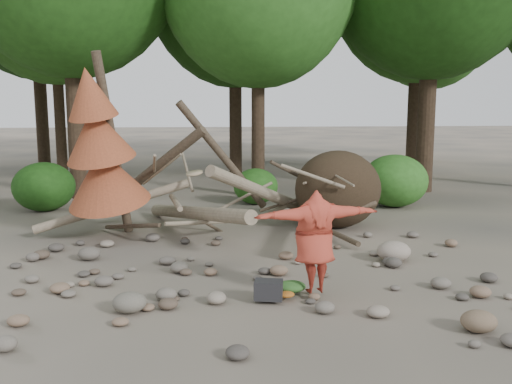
{
  "coord_description": "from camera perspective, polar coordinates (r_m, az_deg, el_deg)",
  "views": [
    {
      "loc": [
        -0.71,
        -9.8,
        3.23
      ],
      "look_at": [
        0.27,
        1.5,
        1.4
      ],
      "focal_mm": 40.0,
      "sensor_mm": 36.0,
      "label": 1
    }
  ],
  "objects": [
    {
      "name": "cloth_orange",
      "position": [
        9.47,
        3.04,
        -10.48
      ],
      "size": [
        0.27,
        0.22,
        0.1
      ],
      "primitive_type": "ellipsoid",
      "color": "#A45A1C",
      "rests_on": "ground"
    },
    {
      "name": "bush_left",
      "position": [
        17.84,
        -20.45,
        0.5
      ],
      "size": [
        1.8,
        1.8,
        1.44
      ],
      "primitive_type": "ellipsoid",
      "color": "#1E4C14",
      "rests_on": "ground"
    },
    {
      "name": "boulder_front_right",
      "position": [
        8.81,
        21.39,
        -11.94
      ],
      "size": [
        0.51,
        0.46,
        0.31
      ],
      "primitive_type": "ellipsoid",
      "color": "brown",
      "rests_on": "ground"
    },
    {
      "name": "deadfall_pile",
      "position": [
        14.48,
        5.99,
        0.06
      ],
      "size": [
        8.55,
        5.24,
        3.3
      ],
      "color": "#332619",
      "rests_on": "ground"
    },
    {
      "name": "backpack",
      "position": [
        9.34,
        1.26,
        -10.1
      ],
      "size": [
        0.5,
        0.38,
        0.3
      ],
      "primitive_type": "cube",
      "rotation": [
        0.0,
        0.0,
        -0.2
      ],
      "color": "black",
      "rests_on": "ground"
    },
    {
      "name": "boulder_mid_left",
      "position": [
        12.18,
        -16.35,
        -5.93
      ],
      "size": [
        0.45,
        0.41,
        0.27
      ],
      "primitive_type": "ellipsoid",
      "color": "#5C564D",
      "rests_on": "ground"
    },
    {
      "name": "boulder_mid_right",
      "position": [
        11.93,
        13.61,
        -5.78
      ],
      "size": [
        0.69,
        0.62,
        0.41
      ],
      "primitive_type": "ellipsoid",
      "color": "gray",
      "rests_on": "ground"
    },
    {
      "name": "cloth_green",
      "position": [
        9.72,
        3.54,
        -9.69
      ],
      "size": [
        0.49,
        0.41,
        0.18
      ],
      "primitive_type": "ellipsoid",
      "color": "#305F26",
      "rests_on": "ground"
    },
    {
      "name": "bush_mid",
      "position": [
        17.87,
        -0.03,
        0.58
      ],
      "size": [
        1.4,
        1.4,
        1.12
      ],
      "primitive_type": "ellipsoid",
      "color": "#28611C",
      "rests_on": "ground"
    },
    {
      "name": "dead_conifer",
      "position": [
        13.44,
        -15.27,
        4.07
      ],
      "size": [
        2.06,
        2.16,
        4.35
      ],
      "color": "#4C3F30",
      "rests_on": "ground"
    },
    {
      "name": "ground",
      "position": [
        10.35,
        -0.77,
        -9.03
      ],
      "size": [
        120.0,
        120.0,
        0.0
      ],
      "primitive_type": "plane",
      "color": "#514C44",
      "rests_on": "ground"
    },
    {
      "name": "frisbee_thrower",
      "position": [
        9.44,
        5.9,
        -4.93
      ],
      "size": [
        3.16,
        1.06,
        2.12
      ],
      "color": "#AF3827",
      "rests_on": "ground"
    },
    {
      "name": "bush_right",
      "position": [
        17.91,
        13.71,
        1.11
      ],
      "size": [
        2.0,
        2.0,
        1.6
      ],
      "primitive_type": "ellipsoid",
      "color": "#327323",
      "rests_on": "ground"
    },
    {
      "name": "boulder_front_left",
      "position": [
        9.13,
        -12.55,
        -10.73
      ],
      "size": [
        0.53,
        0.48,
        0.32
      ],
      "primitive_type": "ellipsoid",
      "color": "#686256",
      "rests_on": "ground"
    }
  ]
}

